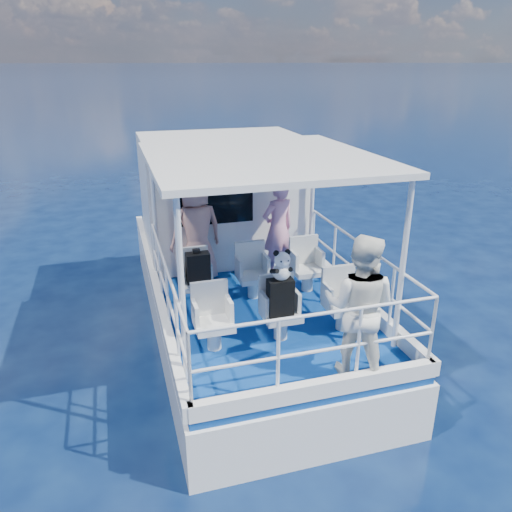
{
  "coord_description": "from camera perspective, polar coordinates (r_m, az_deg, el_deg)",
  "views": [
    {
      "loc": [
        -1.95,
        -6.58,
        4.36
      ],
      "look_at": [
        -0.14,
        -0.4,
        1.83
      ],
      "focal_mm": 35.0,
      "sensor_mm": 36.0,
      "label": 1
    }
  ],
  "objects": [
    {
      "name": "backpack_center",
      "position": [
        6.42,
        2.79,
        -4.73
      ],
      "size": [
        0.33,
        0.19,
        0.5
      ],
      "primitive_type": "cube",
      "color": "black",
      "rests_on": "seat_center_aft"
    },
    {
      "name": "passenger_stbd_aft",
      "position": [
        5.78,
        11.74,
        -5.71
      ],
      "size": [
        1.06,
        1.03,
        1.72
      ],
      "primitive_type": "imported",
      "rotation": [
        0.0,
        0.0,
        2.46
      ],
      "color": "white",
      "rests_on": "deck"
    },
    {
      "name": "backpack_port",
      "position": [
        7.41,
        -6.64,
        -1.33
      ],
      "size": [
        0.35,
        0.19,
        0.45
      ],
      "primitive_type": "cube",
      "color": "black",
      "rests_on": "seat_port_fwd"
    },
    {
      "name": "seat_center_fwd",
      "position": [
        7.77,
        -0.29,
        -3.4
      ],
      "size": [
        0.48,
        0.46,
        0.38
      ],
      "primitive_type": "cube",
      "color": "silver",
      "rests_on": "deck"
    },
    {
      "name": "compact_camera",
      "position": [
        7.32,
        -6.85,
        0.55
      ],
      "size": [
        0.11,
        0.07,
        0.07
      ],
      "primitive_type": "cube",
      "color": "black",
      "rests_on": "backpack_port"
    },
    {
      "name": "hull",
      "position": [
        8.96,
        -1.71,
        -7.67
      ],
      "size": [
        3.0,
        7.0,
        1.6
      ],
      "primitive_type": "cube",
      "color": "white",
      "rests_on": "ground"
    },
    {
      "name": "passenger_stbd_fwd",
      "position": [
        8.32,
        2.53,
        3.09
      ],
      "size": [
        0.7,
        0.57,
        1.68
      ],
      "primitive_type": "imported",
      "rotation": [
        0.0,
        0.0,
        3.45
      ],
      "color": "pink",
      "rests_on": "deck"
    },
    {
      "name": "seat_port_aft",
      "position": [
        6.47,
        -4.82,
        -8.99
      ],
      "size": [
        0.48,
        0.46,
        0.38
      ],
      "primitive_type": "cube",
      "color": "silver",
      "rests_on": "deck"
    },
    {
      "name": "seat_center_aft",
      "position": [
        6.67,
        2.84,
        -7.9
      ],
      "size": [
        0.48,
        0.46,
        0.38
      ],
      "primitive_type": "cube",
      "color": "silver",
      "rests_on": "deck"
    },
    {
      "name": "seat_stbd_fwd",
      "position": [
        8.05,
        5.88,
        -2.63
      ],
      "size": [
        0.48,
        0.46,
        0.38
      ],
      "primitive_type": "cube",
      "color": "silver",
      "rests_on": "deck"
    },
    {
      "name": "ground",
      "position": [
        8.13,
        0.12,
        -10.96
      ],
      "size": [
        2000.0,
        2000.0,
        0.0
      ],
      "primitive_type": "plane",
      "color": "#071436",
      "rests_on": "ground"
    },
    {
      "name": "deck",
      "position": [
        8.58,
        -1.77,
        -2.7
      ],
      "size": [
        2.9,
        6.9,
        0.1
      ],
      "primitive_type": "cube",
      "color": "navy",
      "rests_on": "hull"
    },
    {
      "name": "seat_stbd_aft",
      "position": [
        6.99,
        9.88,
        -6.78
      ],
      "size": [
        0.48,
        0.46,
        0.38
      ],
      "primitive_type": "cube",
      "color": "silver",
      "rests_on": "deck"
    },
    {
      "name": "cabin",
      "position": [
        9.39,
        -3.88,
        6.86
      ],
      "size": [
        2.85,
        2.0,
        2.2
      ],
      "primitive_type": "cube",
      "color": "white",
      "rests_on": "deck"
    },
    {
      "name": "canopy_posts",
      "position": [
        7.03,
        0.71,
        1.86
      ],
      "size": [
        2.77,
        2.97,
        2.2
      ],
      "color": "white",
      "rests_on": "deck"
    },
    {
      "name": "panda",
      "position": [
        6.24,
        2.95,
        -1.04
      ],
      "size": [
        0.26,
        0.21,
        0.4
      ],
      "primitive_type": null,
      "color": "white",
      "rests_on": "backpack_center"
    },
    {
      "name": "passenger_port_fwd",
      "position": [
        8.17,
        -6.83,
        2.91
      ],
      "size": [
        0.74,
        0.59,
        1.77
      ],
      "primitive_type": "imported",
      "rotation": [
        0.0,
        0.0,
        3.34
      ],
      "color": "tan",
      "rests_on": "deck"
    },
    {
      "name": "railings",
      "position": [
        6.97,
        1.47,
        -3.66
      ],
      "size": [
        2.84,
        3.59,
        1.0
      ],
      "primitive_type": null,
      "color": "white",
      "rests_on": "deck"
    },
    {
      "name": "seat_port_fwd",
      "position": [
        7.6,
        -6.84,
        -4.18
      ],
      "size": [
        0.48,
        0.46,
        0.38
      ],
      "primitive_type": "cube",
      "color": "silver",
      "rests_on": "deck"
    },
    {
      "name": "canopy",
      "position": [
        6.78,
        0.63,
        11.11
      ],
      "size": [
        3.0,
        3.2,
        0.08
      ],
      "primitive_type": "cube",
      "color": "white",
      "rests_on": "cabin"
    }
  ]
}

